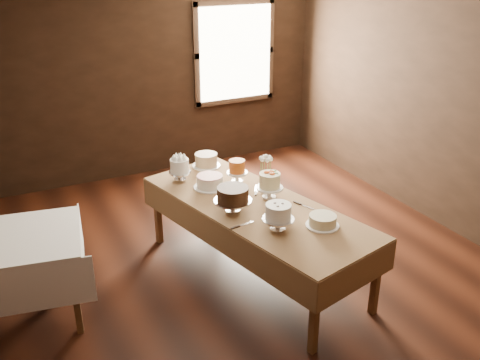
% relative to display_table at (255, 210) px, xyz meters
% --- Properties ---
extents(floor, '(5.00, 6.00, 0.01)m').
position_rel_display_table_xyz_m(floor, '(-0.06, 0.00, -0.71)').
color(floor, black).
rests_on(floor, ground).
extents(wall_back, '(5.00, 0.02, 2.80)m').
position_rel_display_table_xyz_m(wall_back, '(-0.06, 3.00, 0.69)').
color(wall_back, black).
rests_on(wall_back, ground).
extents(wall_right, '(0.02, 6.00, 2.80)m').
position_rel_display_table_xyz_m(wall_right, '(2.44, 0.00, 0.69)').
color(wall_right, black).
rests_on(wall_right, ground).
extents(window, '(1.10, 0.05, 1.30)m').
position_rel_display_table_xyz_m(window, '(1.24, 2.94, 0.89)').
color(window, '#FFEABF').
rests_on(window, wall_back).
extents(display_table, '(1.50, 2.62, 0.76)m').
position_rel_display_table_xyz_m(display_table, '(0.00, 0.00, 0.00)').
color(display_table, '#523118').
rests_on(display_table, ground).
extents(side_table, '(1.07, 1.07, 0.78)m').
position_rel_display_table_xyz_m(side_table, '(-2.03, 0.31, -0.02)').
color(side_table, '#523118').
rests_on(side_table, ground).
extents(cake_meringue, '(0.23, 0.23, 0.25)m').
position_rel_display_table_xyz_m(cake_meringue, '(-0.43, 0.86, 0.17)').
color(cake_meringue, silver).
rests_on(cake_meringue, display_table).
extents(cake_speckled, '(0.31, 0.31, 0.15)m').
position_rel_display_table_xyz_m(cake_speckled, '(-0.03, 1.09, 0.13)').
color(cake_speckled, white).
rests_on(cake_speckled, display_table).
extents(cake_lattice, '(0.33, 0.33, 0.12)m').
position_rel_display_table_xyz_m(cake_lattice, '(-0.22, 0.55, 0.11)').
color(cake_lattice, white).
rests_on(cake_lattice, display_table).
extents(cake_caramel, '(0.22, 0.22, 0.25)m').
position_rel_display_table_xyz_m(cake_caramel, '(0.08, 0.55, 0.16)').
color(cake_caramel, white).
rests_on(cake_caramel, display_table).
extents(cake_chocolate, '(0.38, 0.38, 0.25)m').
position_rel_display_table_xyz_m(cake_chocolate, '(-0.25, -0.03, 0.17)').
color(cake_chocolate, silver).
rests_on(cake_chocolate, display_table).
extents(cake_flowers, '(0.26, 0.26, 0.27)m').
position_rel_display_table_xyz_m(cake_flowers, '(0.19, 0.07, 0.17)').
color(cake_flowers, white).
rests_on(cake_flowers, display_table).
extents(cake_swirl, '(0.28, 0.28, 0.26)m').
position_rel_display_table_xyz_m(cake_swirl, '(-0.06, -0.51, 0.17)').
color(cake_swirl, silver).
rests_on(cake_swirl, display_table).
extents(cake_cream, '(0.33, 0.33, 0.10)m').
position_rel_display_table_xyz_m(cake_cream, '(0.32, -0.63, 0.10)').
color(cake_cream, white).
rests_on(cake_cream, display_table).
extents(cake_server_a, '(0.16, 0.21, 0.01)m').
position_rel_display_table_xyz_m(cake_server_a, '(0.10, -0.28, 0.06)').
color(cake_server_a, silver).
rests_on(cake_server_a, display_table).
extents(cake_server_b, '(0.11, 0.23, 0.01)m').
position_rel_display_table_xyz_m(cake_server_b, '(0.41, -0.27, 0.06)').
color(cake_server_b, silver).
rests_on(cake_server_b, display_table).
extents(cake_server_c, '(0.19, 0.19, 0.01)m').
position_rel_display_table_xyz_m(cake_server_c, '(-0.11, 0.24, 0.06)').
color(cake_server_c, silver).
rests_on(cake_server_c, display_table).
extents(cake_server_d, '(0.15, 0.22, 0.01)m').
position_rel_display_table_xyz_m(cake_server_d, '(0.18, 0.32, 0.06)').
color(cake_server_d, silver).
rests_on(cake_server_d, display_table).
extents(cake_server_e, '(0.24, 0.06, 0.01)m').
position_rel_display_table_xyz_m(cake_server_e, '(-0.25, -0.30, 0.06)').
color(cake_server_e, silver).
rests_on(cake_server_e, display_table).
extents(flower_vase, '(0.17, 0.17, 0.14)m').
position_rel_display_table_xyz_m(flower_vase, '(0.27, 0.29, 0.12)').
color(flower_vase, '#2D2823').
rests_on(flower_vase, display_table).
extents(flower_bouquet, '(0.14, 0.14, 0.20)m').
position_rel_display_table_xyz_m(flower_bouquet, '(0.27, 0.29, 0.31)').
color(flower_bouquet, white).
rests_on(flower_bouquet, flower_vase).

